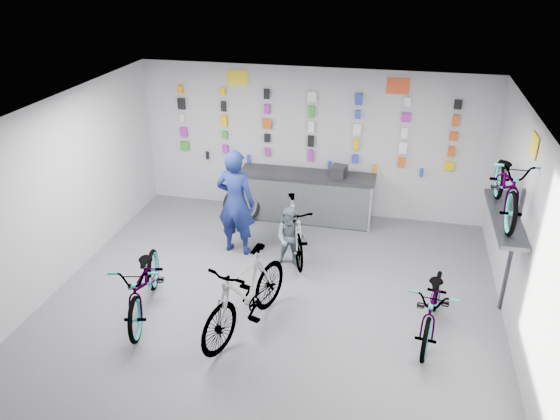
% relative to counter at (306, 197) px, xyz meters
% --- Properties ---
extents(floor, '(8.00, 8.00, 0.00)m').
position_rel_counter_xyz_m(floor, '(0.00, -3.54, -0.49)').
color(floor, '#4C4D51').
rests_on(floor, ground).
extents(ceiling, '(8.00, 8.00, 0.00)m').
position_rel_counter_xyz_m(ceiling, '(0.00, -3.54, 2.51)').
color(ceiling, white).
rests_on(ceiling, wall_back).
extents(wall_back, '(7.00, 0.00, 7.00)m').
position_rel_counter_xyz_m(wall_back, '(0.00, 0.46, 1.01)').
color(wall_back, '#B0B1B3').
rests_on(wall_back, floor).
extents(wall_left, '(0.00, 8.00, 8.00)m').
position_rel_counter_xyz_m(wall_left, '(-3.50, -3.54, 1.01)').
color(wall_left, '#B0B1B3').
rests_on(wall_left, floor).
extents(wall_right, '(0.00, 8.00, 8.00)m').
position_rel_counter_xyz_m(wall_right, '(3.50, -3.54, 1.01)').
color(wall_right, '#B0B1B3').
rests_on(wall_right, floor).
extents(counter, '(2.70, 0.66, 1.00)m').
position_rel_counter_xyz_m(counter, '(0.00, 0.00, 0.00)').
color(counter, black).
rests_on(counter, floor).
extents(merch_wall, '(5.58, 0.08, 1.56)m').
position_rel_counter_xyz_m(merch_wall, '(0.09, 0.39, 1.30)').
color(merch_wall, '#2D8F25').
rests_on(merch_wall, wall_back).
extents(wall_bracket, '(0.39, 1.90, 2.00)m').
position_rel_counter_xyz_m(wall_bracket, '(3.33, -2.34, 0.98)').
color(wall_bracket, '#333338').
rests_on(wall_bracket, wall_right).
extents(sign_left, '(0.42, 0.02, 0.30)m').
position_rel_counter_xyz_m(sign_left, '(-1.50, 0.44, 2.23)').
color(sign_left, yellow).
rests_on(sign_left, wall_back).
extents(sign_right, '(0.42, 0.02, 0.30)m').
position_rel_counter_xyz_m(sign_right, '(1.60, 0.44, 2.23)').
color(sign_right, '#DF4E22').
rests_on(sign_right, wall_back).
extents(sign_side, '(0.02, 0.40, 0.30)m').
position_rel_counter_xyz_m(sign_side, '(3.48, -2.34, 2.16)').
color(sign_side, yellow).
rests_on(sign_side, wall_right).
extents(bike_left, '(1.15, 2.09, 1.04)m').
position_rel_counter_xyz_m(bike_left, '(-1.80, -3.63, 0.03)').
color(bike_left, gray).
rests_on(bike_left, floor).
extents(bike_center, '(1.21, 2.12, 1.23)m').
position_rel_counter_xyz_m(bike_center, '(-0.21, -3.69, 0.13)').
color(bike_center, gray).
rests_on(bike_center, floor).
extents(bike_right, '(0.91, 1.93, 0.97)m').
position_rel_counter_xyz_m(bike_right, '(2.42, -3.19, -0.00)').
color(bike_right, gray).
rests_on(bike_right, floor).
extents(bike_service, '(1.09, 1.84, 1.07)m').
position_rel_counter_xyz_m(bike_service, '(0.05, -1.46, 0.05)').
color(bike_service, gray).
rests_on(bike_service, floor).
extents(bike_wall, '(0.63, 1.80, 0.95)m').
position_rel_counter_xyz_m(bike_wall, '(3.25, -2.34, 1.57)').
color(bike_wall, gray).
rests_on(bike_wall, wall_bracket).
extents(clerk, '(0.77, 0.56, 1.95)m').
position_rel_counter_xyz_m(clerk, '(-0.99, -1.54, 0.49)').
color(clerk, navy).
rests_on(clerk, floor).
extents(customer, '(0.56, 0.44, 1.12)m').
position_rel_counter_xyz_m(customer, '(0.07, -1.86, 0.07)').
color(customer, '#4F5E6C').
rests_on(customer, floor).
extents(spare_wheel, '(0.80, 0.49, 0.74)m').
position_rel_counter_xyz_m(spare_wheel, '(-1.25, -0.37, -0.13)').
color(spare_wheel, black).
rests_on(spare_wheel, floor).
extents(register, '(0.33, 0.35, 0.22)m').
position_rel_counter_xyz_m(register, '(0.63, 0.01, 0.62)').
color(register, black).
rests_on(register, counter).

